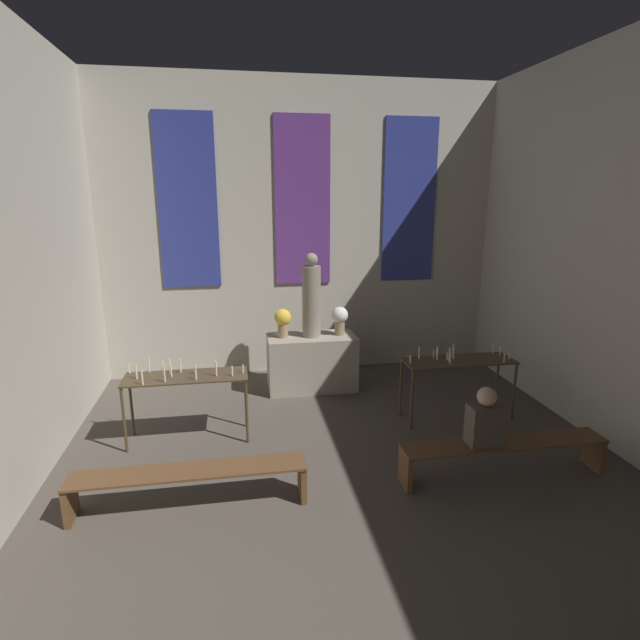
# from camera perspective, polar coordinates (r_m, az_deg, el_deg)

# --- Properties ---
(wall_back) EXTENTS (6.94, 0.16, 4.95)m
(wall_back) POSITION_cam_1_polar(r_m,az_deg,el_deg) (8.70, -2.05, 10.31)
(wall_back) COLOR #B2AD9E
(wall_back) RESTS_ON ground_plane
(altar) EXTENTS (1.41, 0.70, 0.88)m
(altar) POSITION_cam_1_polar(r_m,az_deg,el_deg) (8.13, -0.96, -4.84)
(altar) COLOR gray
(altar) RESTS_ON ground_plane
(statue) EXTENTS (0.29, 0.29, 1.33)m
(statue) POSITION_cam_1_polar(r_m,az_deg,el_deg) (7.85, -0.99, 2.49)
(statue) COLOR gray
(statue) RESTS_ON altar
(flower_vase_left) EXTENTS (0.26, 0.26, 0.46)m
(flower_vase_left) POSITION_cam_1_polar(r_m,az_deg,el_deg) (7.87, -4.28, -0.07)
(flower_vase_left) COLOR #937A5B
(flower_vase_left) RESTS_ON altar
(flower_vase_right) EXTENTS (0.26, 0.26, 0.46)m
(flower_vase_right) POSITION_cam_1_polar(r_m,az_deg,el_deg) (8.01, 2.27, 0.21)
(flower_vase_right) COLOR #937A5B
(flower_vase_right) RESTS_ON altar
(candle_rack_left) EXTENTS (1.54, 0.52, 1.07)m
(candle_rack_left) POSITION_cam_1_polar(r_m,az_deg,el_deg) (6.59, -15.07, -6.96)
(candle_rack_left) COLOR #473823
(candle_rack_left) RESTS_ON ground_plane
(candle_rack_right) EXTENTS (1.54, 0.52, 1.07)m
(candle_rack_right) POSITION_cam_1_polar(r_m,az_deg,el_deg) (7.21, 15.51, -5.14)
(candle_rack_right) COLOR #473823
(candle_rack_right) RESTS_ON ground_plane
(pew_back_left) EXTENTS (2.34, 0.36, 0.43)m
(pew_back_left) POSITION_cam_1_polar(r_m,az_deg,el_deg) (5.41, -14.68, -17.18)
(pew_back_left) COLOR brown
(pew_back_left) RESTS_ON ground_plane
(pew_back_right) EXTENTS (2.34, 0.36, 0.43)m
(pew_back_right) POSITION_cam_1_polar(r_m,az_deg,el_deg) (6.10, 20.25, -13.81)
(pew_back_right) COLOR brown
(pew_back_right) RESTS_ON ground_plane
(person_seated) EXTENTS (0.36, 0.24, 0.66)m
(person_seated) POSITION_cam_1_polar(r_m,az_deg,el_deg) (5.81, 18.32, -10.76)
(person_seated) COLOR #4C4238
(person_seated) RESTS_ON pew_back_right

